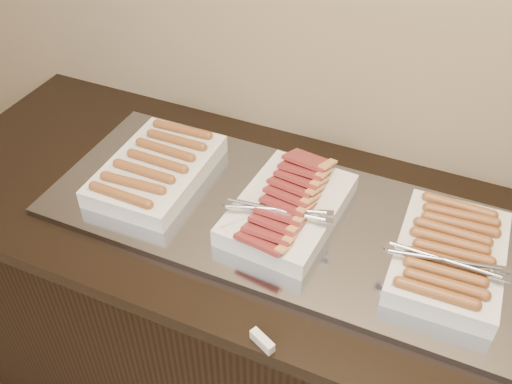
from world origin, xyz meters
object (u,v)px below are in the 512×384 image
dish_left (157,169)px  dish_right (449,255)px  counter (283,327)px  warming_tray (279,216)px  dish_center (288,207)px

dish_left → dish_right: size_ratio=1.04×
counter → warming_tray: bearing=180.0°
warming_tray → dish_center: (0.02, -0.00, 0.05)m
counter → dish_center: size_ratio=5.29×
warming_tray → dish_center: dish_center is taller
dish_left → dish_center: 0.38m
counter → warming_tray: warming_tray is taller
dish_left → warming_tray: bearing=-1.0°
dish_left → dish_right: bearing=-1.3°
warming_tray → dish_right: bearing=-0.5°
dish_left → dish_center: size_ratio=0.96×
warming_tray → dish_center: 0.05m
dish_center → dish_right: bearing=3.8°
counter → dish_center: 0.50m
warming_tray → counter: bearing=0.0°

